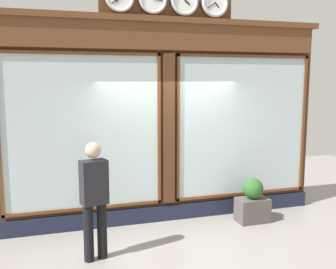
{
  "coord_description": "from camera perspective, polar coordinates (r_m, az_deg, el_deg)",
  "views": [
    {
      "loc": [
        1.96,
        6.44,
        2.55
      ],
      "look_at": [
        0.0,
        0.0,
        1.57
      ],
      "focal_mm": 41.18,
      "sensor_mm": 36.0,
      "label": 1
    }
  ],
  "objects": [
    {
      "name": "planter_shrub",
      "position": [
        7.08,
        12.48,
        -7.82
      ],
      "size": [
        0.36,
        0.36,
        0.36
      ],
      "primitive_type": "sphere",
      "color": "#285623",
      "rests_on": "planter_box"
    },
    {
      "name": "shop_facade",
      "position": [
        6.89,
        -0.3,
        2.27
      ],
      "size": [
        5.89,
        0.42,
        4.18
      ],
      "color": "#4C2B16",
      "rests_on": "ground_plane"
    },
    {
      "name": "pedestrian",
      "position": [
        5.52,
        -10.85,
        -8.94
      ],
      "size": [
        0.4,
        0.3,
        1.69
      ],
      "color": "black",
      "rests_on": "ground_plane"
    },
    {
      "name": "planter_box",
      "position": [
        7.2,
        12.38,
        -10.86
      ],
      "size": [
        0.56,
        0.36,
        0.43
      ],
      "primitive_type": "cube",
      "color": "#4C4742",
      "rests_on": "ground_plane"
    }
  ]
}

